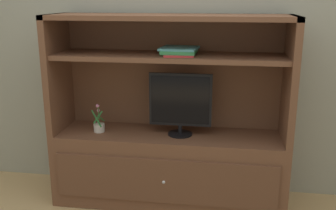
% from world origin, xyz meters
% --- Properties ---
extents(painted_rear_wall, '(6.00, 0.10, 2.80)m').
position_xyz_m(painted_rear_wall, '(0.00, 0.75, 1.40)').
color(painted_rear_wall, gray).
rests_on(painted_rear_wall, ground_plane).
extents(media_console, '(1.84, 0.52, 1.51)m').
position_xyz_m(media_console, '(0.00, 0.41, 0.48)').
color(media_console, brown).
rests_on(media_console, ground_plane).
extents(tv_monitor, '(0.49, 0.19, 0.49)m').
position_xyz_m(tv_monitor, '(0.09, 0.39, 0.85)').
color(tv_monitor, black).
rests_on(tv_monitor, media_console).
extents(potted_plant, '(0.12, 0.12, 0.23)m').
position_xyz_m(potted_plant, '(-0.56, 0.36, 0.64)').
color(potted_plant, beige).
rests_on(potted_plant, media_console).
extents(magazine_stack, '(0.29, 0.35, 0.06)m').
position_xyz_m(magazine_stack, '(0.08, 0.40, 1.25)').
color(magazine_stack, red).
rests_on(magazine_stack, media_console).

